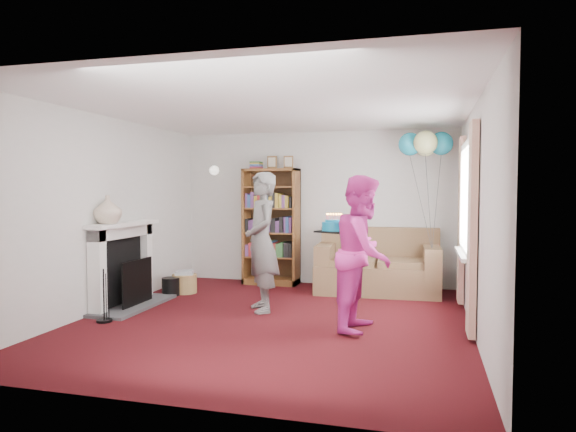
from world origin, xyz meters
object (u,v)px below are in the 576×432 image
(bookcase, at_px, (272,227))
(birthday_cake, at_px, (334,227))
(person_striped, at_px, (262,242))
(person_magenta, at_px, (364,253))
(sofa, at_px, (378,268))

(bookcase, relative_size, birthday_cake, 6.08)
(person_striped, xyz_separation_m, person_magenta, (1.36, -0.54, -0.03))
(person_magenta, bearing_deg, sofa, 7.70)
(birthday_cake, bearing_deg, person_magenta, -37.52)
(person_striped, bearing_deg, bookcase, 161.94)
(birthday_cake, bearing_deg, sofa, 79.51)
(bookcase, relative_size, person_magenta, 1.23)
(sofa, distance_m, person_magenta, 2.24)
(person_striped, bearing_deg, person_magenta, 37.14)
(bookcase, xyz_separation_m, birthday_cake, (1.41, -2.12, 0.19))
(bookcase, xyz_separation_m, person_striped, (0.43, -1.87, -0.04))
(bookcase, height_order, person_striped, bookcase)
(person_striped, bearing_deg, sofa, 110.06)
(sofa, bearing_deg, birthday_cake, -102.94)
(bookcase, distance_m, person_magenta, 3.00)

